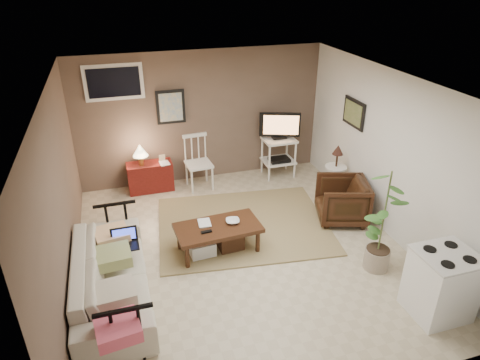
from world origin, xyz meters
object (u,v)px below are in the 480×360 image
object	(u,v)px
sofa	(110,269)
tv_stand	(279,143)
coffee_table	(218,237)
side_table	(336,166)
potted_plant	(384,218)
stove	(441,284)
red_console	(150,174)
armchair	(342,199)
spindle_chair	(199,164)

from	to	relation	value
sofa	tv_stand	xyz separation A→B (m)	(3.19, 2.59, 0.24)
coffee_table	tv_stand	distance (m)	2.72
side_table	potted_plant	size ratio (longest dim) A/B	0.67
sofa	stove	world-z (taller)	sofa
red_console	potted_plant	xyz separation A→B (m)	(2.67, -3.14, 0.47)
tv_stand	armchair	distance (m)	1.86
red_console	stove	distance (m)	4.98
coffee_table	stove	bearing A→B (deg)	-41.39
tv_stand	potted_plant	xyz separation A→B (m)	(0.23, -3.04, 0.12)
tv_stand	armchair	xyz separation A→B (m)	(0.37, -1.80, -0.29)
sofa	side_table	distance (m)	4.09
sofa	armchair	bearing A→B (deg)	-77.41
sofa	spindle_chair	distance (m)	3.03
spindle_chair	armchair	size ratio (longest dim) A/B	1.28
red_console	potted_plant	size ratio (longest dim) A/B	0.62
red_console	potted_plant	bearing A→B (deg)	-49.68
coffee_table	stove	xyz separation A→B (m)	(2.16, -1.91, 0.17)
coffee_table	spindle_chair	xyz separation A→B (m)	(0.16, 2.03, 0.21)
potted_plant	stove	bearing A→B (deg)	-77.25
spindle_chair	stove	world-z (taller)	spindle_chair
sofa	tv_stand	bearing A→B (deg)	-50.87
spindle_chair	tv_stand	world-z (taller)	tv_stand
red_console	spindle_chair	xyz separation A→B (m)	(0.87, -0.13, 0.14)
tv_stand	stove	world-z (taller)	tv_stand
sofa	spindle_chair	xyz separation A→B (m)	(1.62, 2.56, 0.04)
red_console	spindle_chair	world-z (taller)	spindle_chair
side_table	red_console	bearing A→B (deg)	158.45
side_table	tv_stand	bearing A→B (deg)	119.00
coffee_table	red_console	size ratio (longest dim) A/B	1.33
sofa	potted_plant	distance (m)	3.46
sofa	spindle_chair	world-z (taller)	spindle_chair
tv_stand	spindle_chair	bearing A→B (deg)	-178.81
stove	potted_plant	bearing A→B (deg)	102.75
coffee_table	stove	size ratio (longest dim) A/B	1.45
spindle_chair	side_table	bearing A→B (deg)	-26.21
tv_stand	potted_plant	distance (m)	3.05
stove	armchair	bearing A→B (deg)	91.87
potted_plant	coffee_table	bearing A→B (deg)	153.35
red_console	armchair	size ratio (longest dim) A/B	1.20
tv_stand	potted_plant	bearing A→B (deg)	-85.73
potted_plant	stove	world-z (taller)	potted_plant
tv_stand	side_table	size ratio (longest dim) A/B	1.28
side_table	stove	bearing A→B (deg)	-93.49
sofa	coffee_table	bearing A→B (deg)	-69.87
potted_plant	stove	distance (m)	1.02
red_console	stove	size ratio (longest dim) A/B	1.09
coffee_table	side_table	bearing A→B (deg)	22.22
red_console	stove	bearing A→B (deg)	-54.75
side_table	armchair	world-z (taller)	side_table
spindle_chair	armchair	distance (m)	2.62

